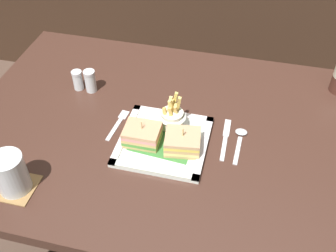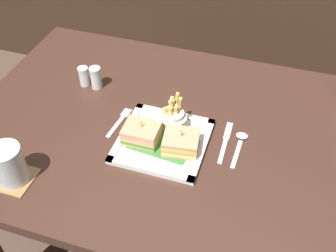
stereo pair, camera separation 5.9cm
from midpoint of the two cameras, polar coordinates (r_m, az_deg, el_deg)
dining_table at (r=1.28m, az=-0.77°, el=-5.16°), size 1.26×0.86×0.74m
square_plate at (r=1.13m, az=-2.11°, el=-2.25°), size 0.25×0.25×0.02m
sandwich_half_left at (r=1.11m, az=-5.24°, el=-1.30°), size 0.10×0.08×0.07m
sandwich_half_right at (r=1.09m, az=0.57°, el=-2.33°), size 0.11×0.10×0.07m
fries_cup at (r=1.14m, az=-0.86°, el=1.47°), size 0.08×0.08×0.11m
drink_coaster at (r=1.11m, az=-22.39°, el=-8.20°), size 0.10×0.10×0.00m
water_glass at (r=1.07m, az=-23.08°, el=-6.58°), size 0.08×0.08×0.11m
fork at (r=1.20m, az=-8.53°, el=0.39°), size 0.03×0.14×0.00m
knife at (r=1.15m, az=6.84°, el=-1.66°), size 0.02×0.17×0.00m
spoon at (r=1.16m, az=8.93°, el=-1.62°), size 0.03×0.14×0.01m
salt_shaker at (r=1.34m, az=-14.05°, el=6.25°), size 0.03×0.03×0.07m
pepper_shaker at (r=1.32m, az=-12.35°, el=6.15°), size 0.04×0.04×0.08m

